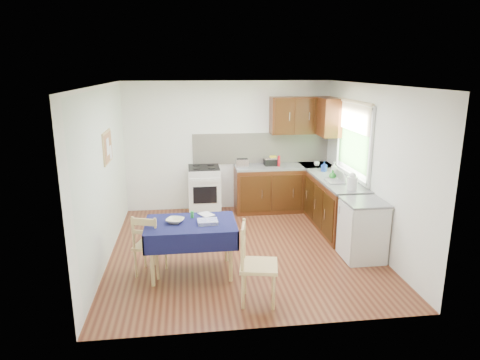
{
  "coord_description": "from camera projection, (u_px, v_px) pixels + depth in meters",
  "views": [
    {
      "loc": [
        -0.82,
        -6.11,
        2.73
      ],
      "look_at": [
        -0.01,
        0.18,
        1.06
      ],
      "focal_mm": 32.0,
      "sensor_mm": 36.0,
      "label": 1
    }
  ],
  "objects": [
    {
      "name": "wall_back",
      "position": [
        228.0,
        146.0,
        8.35
      ],
      "size": [
        4.0,
        0.02,
        2.5
      ],
      "primitive_type": "cube",
      "color": "white",
      "rests_on": "ground"
    },
    {
      "name": "worktop_corner",
      "position": [
        316.0,
        165.0,
        8.36
      ],
      "size": [
        0.6,
        0.6,
        0.04
      ],
      "primitive_type": "cube",
      "color": "slate",
      "rests_on": "base_cabinets"
    },
    {
      "name": "wall_right",
      "position": [
        371.0,
        167.0,
        6.58
      ],
      "size": [
        0.02,
        4.2,
        2.5
      ],
      "primitive_type": "cube",
      "color": "white",
      "rests_on": "ground"
    },
    {
      "name": "floor",
      "position": [
        242.0,
        249.0,
        6.65
      ],
      "size": [
        4.2,
        4.2,
        0.0
      ],
      "primitive_type": "plane",
      "color": "#4C2114",
      "rests_on": "ground"
    },
    {
      "name": "worktop_back",
      "position": [
        284.0,
        166.0,
        8.29
      ],
      "size": [
        1.9,
        0.6,
        0.04
      ],
      "primitive_type": "cube",
      "color": "slate",
      "rests_on": "base_cabinets"
    },
    {
      "name": "plate_bowl",
      "position": [
        175.0,
        221.0,
        5.69
      ],
      "size": [
        0.3,
        0.3,
        0.06
      ],
      "primitive_type": "imported",
      "rotation": [
        0.0,
        0.0,
        -0.34
      ],
      "color": "beige",
      "rests_on": "dining_table"
    },
    {
      "name": "ceiling",
      "position": [
        243.0,
        85.0,
        6.02
      ],
      "size": [
        4.0,
        4.2,
        0.02
      ],
      "primitive_type": "cube",
      "color": "white",
      "rests_on": "wall_back"
    },
    {
      "name": "sandwich_press",
      "position": [
        271.0,
        161.0,
        8.28
      ],
      "size": [
        0.27,
        0.23,
        0.15
      ],
      "rotation": [
        0.0,
        0.0,
        -0.34
      ],
      "color": "black",
      "rests_on": "worktop_back"
    },
    {
      "name": "splashback",
      "position": [
        261.0,
        148.0,
        8.43
      ],
      "size": [
        2.7,
        0.02,
        0.6
      ],
      "primitive_type": "cube",
      "color": "beige",
      "rests_on": "wall_back"
    },
    {
      "name": "dining_table",
      "position": [
        191.0,
        230.0,
        5.73
      ],
      "size": [
        1.21,
        0.82,
        0.73
      ],
      "rotation": [
        0.0,
        0.0,
        -0.19
      ],
      "color": "#0F0F3C",
      "rests_on": "ground"
    },
    {
      "name": "wall_left",
      "position": [
        104.0,
        175.0,
        6.09
      ],
      "size": [
        0.02,
        4.2,
        2.5
      ],
      "primitive_type": "cube",
      "color": "white",
      "rests_on": "ground"
    },
    {
      "name": "window",
      "position": [
        354.0,
        135.0,
        7.15
      ],
      "size": [
        0.04,
        1.48,
        1.26
      ],
      "color": "#2F5C25",
      "rests_on": "wall_right"
    },
    {
      "name": "tea_towel",
      "position": [
        208.0,
        222.0,
        5.67
      ],
      "size": [
        0.27,
        0.22,
        0.05
      ],
      "primitive_type": "cube",
      "rotation": [
        0.0,
        0.0,
        0.03
      ],
      "color": "#283394",
      "rests_on": "dining_table"
    },
    {
      "name": "base_cabinets",
      "position": [
        306.0,
        196.0,
        7.92
      ],
      "size": [
        1.9,
        2.3,
        0.86
      ],
      "color": "#381F09",
      "rests_on": "ground"
    },
    {
      "name": "sauce_bottle",
      "position": [
        279.0,
        161.0,
        8.17
      ],
      "size": [
        0.05,
        0.05,
        0.21
      ],
      "primitive_type": "cylinder",
      "color": "red",
      "rests_on": "worktop_back"
    },
    {
      "name": "soap_bottle_c",
      "position": [
        333.0,
        175.0,
        7.26
      ],
      "size": [
        0.16,
        0.16,
        0.15
      ],
      "primitive_type": "imported",
      "rotation": [
        0.0,
        0.0,
        3.62
      ],
      "color": "#248629",
      "rests_on": "worktop_right"
    },
    {
      "name": "upper_cabinets",
      "position": [
        310.0,
        116.0,
        8.1
      ],
      "size": [
        1.2,
        0.85,
        0.7
      ],
      "color": "#381F09",
      "rests_on": "wall_back"
    },
    {
      "name": "soap_bottle_a",
      "position": [
        334.0,
        170.0,
        7.31
      ],
      "size": [
        0.15,
        0.15,
        0.28
      ],
      "primitive_type": "imported",
      "rotation": [
        0.0,
        0.0,
        0.93
      ],
      "color": "silver",
      "rests_on": "worktop_right"
    },
    {
      "name": "chair_near",
      "position": [
        255.0,
        261.0,
        5.03
      ],
      "size": [
        0.51,
        0.51,
        0.99
      ],
      "rotation": [
        0.0,
        0.0,
        1.38
      ],
      "color": "tan",
      "rests_on": "ground"
    },
    {
      "name": "worktop_right",
      "position": [
        336.0,
        180.0,
        7.26
      ],
      "size": [
        0.6,
        1.7,
        0.04
      ],
      "primitive_type": "cube",
      "color": "slate",
      "rests_on": "base_cabinets"
    },
    {
      "name": "toaster",
      "position": [
        242.0,
        163.0,
        8.07
      ],
      "size": [
        0.24,
        0.15,
        0.19
      ],
      "rotation": [
        0.0,
        0.0,
        0.05
      ],
      "color": "silver",
      "rests_on": "worktop_back"
    },
    {
      "name": "yellow_packet",
      "position": [
        273.0,
        160.0,
        8.33
      ],
      "size": [
        0.14,
        0.11,
        0.17
      ],
      "primitive_type": "cube",
      "rotation": [
        0.0,
        0.0,
        0.22
      ],
      "color": "yellow",
      "rests_on": "worktop_back"
    },
    {
      "name": "stove",
      "position": [
        204.0,
        190.0,
        8.2
      ],
      "size": [
        0.6,
        0.61,
        0.92
      ],
      "color": "silver",
      "rests_on": "ground"
    },
    {
      "name": "soap_bottle_b",
      "position": [
        324.0,
        166.0,
        7.78
      ],
      "size": [
        0.12,
        0.12,
        0.19
      ],
      "primitive_type": "imported",
      "rotation": [
        0.0,
        0.0,
        2.4
      ],
      "color": "#1C3DA6",
      "rests_on": "worktop_right"
    },
    {
      "name": "kettle",
      "position": [
        352.0,
        182.0,
        6.6
      ],
      "size": [
        0.16,
        0.16,
        0.27
      ],
      "color": "silver",
      "rests_on": "worktop_right"
    },
    {
      "name": "corkboard",
      "position": [
        107.0,
        147.0,
        6.29
      ],
      "size": [
        0.04,
        0.62,
        0.47
      ],
      "color": "tan",
      "rests_on": "wall_left"
    },
    {
      "name": "spice_jar",
      "position": [
        192.0,
        214.0,
        5.88
      ],
      "size": [
        0.05,
        0.05,
        0.1
      ],
      "primitive_type": "cylinder",
      "color": "green",
      "rests_on": "dining_table"
    },
    {
      "name": "dish_rack",
      "position": [
        340.0,
        180.0,
        7.08
      ],
      "size": [
        0.44,
        0.33,
        0.21
      ],
      "rotation": [
        0.0,
        0.0,
        0.43
      ],
      "color": "gray",
      "rests_on": "worktop_right"
    },
    {
      "name": "chair_far",
      "position": [
        149.0,
        243.0,
        5.72
      ],
      "size": [
        0.48,
        0.48,
        0.87
      ],
      "rotation": [
        0.0,
        0.0,
        2.82
      ],
      "color": "tan",
      "rests_on": "ground"
    },
    {
      "name": "wall_front",
      "position": [
        270.0,
        219.0,
        4.32
      ],
      "size": [
        4.0,
        0.02,
        2.5
      ],
      "primitive_type": "cube",
      "color": "white",
      "rests_on": "ground"
    },
    {
      "name": "cup",
      "position": [
        317.0,
        164.0,
        8.22
      ],
      "size": [
        0.12,
        0.12,
        0.09
      ],
      "primitive_type": "imported",
      "rotation": [
        0.0,
        0.0,
        -0.12
      ],
      "color": "white",
      "rests_on": "worktop_back"
    },
    {
      "name": "fridge",
      "position": [
        363.0,
        230.0,
        6.22
      ],
      "size": [
        0.58,
        0.6,
        0.89
      ],
      "color": "silver",
      "rests_on": "ground"
    },
    {
      "name": "book",
      "position": [
        201.0,
        216.0,
        5.94
      ],
      "size": [
        0.25,
        0.27,
        0.02
      ],
      "primitive_type": "imported",
      "rotation": [
        0.0,
        0.0,
        0.5
      ],
      "color": "white",
      "rests_on": "dining_table"
    }
  ]
}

